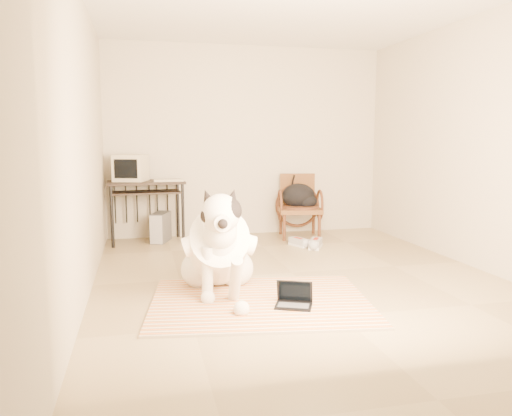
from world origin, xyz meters
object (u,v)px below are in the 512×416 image
object	(u,v)px
backpack	(300,197)
crt_monitor	(131,168)
rattan_chair	(299,206)
computer_desk	(146,190)
pc_tower	(161,227)
dog	(219,250)
laptop	(294,300)

from	to	relation	value
backpack	crt_monitor	bearing A→B (deg)	176.63
crt_monitor	rattan_chair	xyz separation A→B (m)	(2.31, -0.14, -0.56)
rattan_chair	backpack	size ratio (longest dim) A/B	1.84
computer_desk	pc_tower	xyz separation A→B (m)	(0.18, -0.00, -0.52)
computer_desk	rattan_chair	bearing A→B (deg)	-2.12
backpack	rattan_chair	bearing A→B (deg)	-178.24
dog	crt_monitor	world-z (taller)	crt_monitor
dog	laptop	size ratio (longest dim) A/B	4.02
pc_tower	dog	bearing A→B (deg)	-80.41
crt_monitor	pc_tower	size ratio (longest dim) A/B	1.06
dog	crt_monitor	size ratio (longest dim) A/B	2.94
dog	pc_tower	bearing A→B (deg)	99.59
pc_tower	rattan_chair	distance (m)	1.96
computer_desk	pc_tower	size ratio (longest dim) A/B	2.24
backpack	dog	bearing A→B (deg)	-122.94
crt_monitor	laptop	bearing A→B (deg)	-66.43
laptop	pc_tower	world-z (taller)	pc_tower
computer_desk	rattan_chair	distance (m)	2.14
crt_monitor	dog	bearing A→B (deg)	-72.66
backpack	laptop	bearing A→B (deg)	-108.93
computer_desk	backpack	xyz separation A→B (m)	(2.13, -0.08, -0.14)
rattan_chair	pc_tower	bearing A→B (deg)	177.68
computer_desk	pc_tower	bearing A→B (deg)	-0.03
dog	rattan_chair	world-z (taller)	dog
computer_desk	crt_monitor	bearing A→B (deg)	163.00
dog	crt_monitor	distance (m)	2.70
backpack	computer_desk	bearing A→B (deg)	177.90
laptop	rattan_chair	world-z (taller)	rattan_chair
dog	crt_monitor	xyz separation A→B (m)	(-0.78, 2.51, 0.60)
crt_monitor	pc_tower	distance (m)	0.89
laptop	crt_monitor	xyz separation A→B (m)	(-1.33, 3.04, 0.93)
crt_monitor	rattan_chair	bearing A→B (deg)	-3.39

